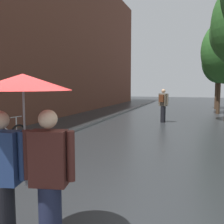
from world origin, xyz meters
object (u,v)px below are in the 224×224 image
at_px(parked_bicycle_3, 7,133).
at_px(couple_under_umbrella, 25,138).
at_px(street_tree_4, 220,63).
at_px(pedestrian_walking_midground, 163,105).
at_px(street_tree_5, 217,63).

bearing_deg(parked_bicycle_3, couple_under_umbrella, -47.67).
bearing_deg(street_tree_4, pedestrian_walking_midground, -119.84).
height_order(parked_bicycle_3, pedestrian_walking_midground, pedestrian_walking_midground).
height_order(street_tree_4, parked_bicycle_3, street_tree_4).
height_order(street_tree_5, pedestrian_walking_midground, street_tree_5).
xyz_separation_m(street_tree_4, pedestrian_walking_midground, (-2.99, -5.21, -2.48)).
bearing_deg(street_tree_5, street_tree_4, -91.29).
bearing_deg(street_tree_4, street_tree_5, 88.71).
relative_size(couple_under_umbrella, pedestrian_walking_midground, 1.19).
xyz_separation_m(street_tree_5, parked_bicycle_3, (-7.24, -15.63, -3.31)).
bearing_deg(street_tree_5, parked_bicycle_3, -114.87).
xyz_separation_m(street_tree_5, pedestrian_walking_midground, (-3.07, -8.95, -2.77)).
xyz_separation_m(street_tree_4, couple_under_umbrella, (-3.09, -16.36, -2.05)).
distance_m(couple_under_umbrella, pedestrian_walking_midground, 11.16).
distance_m(street_tree_4, couple_under_umbrella, 16.77).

